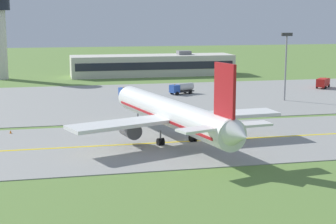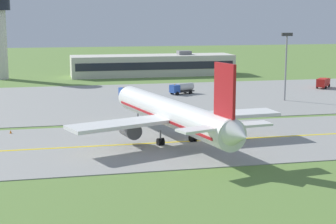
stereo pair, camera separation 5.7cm
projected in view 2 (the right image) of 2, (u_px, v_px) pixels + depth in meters
name	position (u px, v px, depth m)	size (l,w,h in m)	color
ground_plane	(195.00, 142.00, 78.93)	(500.00, 500.00, 0.00)	olive
taxiway_strip	(195.00, 141.00, 78.92)	(240.00, 28.00, 0.10)	gray
apron_pad	(188.00, 97.00, 121.41)	(140.00, 52.00, 0.10)	gray
taxiway_centreline	(195.00, 141.00, 78.91)	(220.00, 0.60, 0.01)	yellow
airplane_lead	(172.00, 114.00, 78.22)	(32.12, 39.33, 12.70)	white
service_truck_baggage	(182.00, 88.00, 126.14)	(6.32, 4.26, 2.65)	#264CA5
service_truck_catering	(129.00, 93.00, 120.62)	(6.70, 3.56, 2.59)	#264CA5
service_truck_pushback	(323.00, 82.00, 136.70)	(5.59, 5.79, 2.60)	red
terminal_building	(153.00, 65.00, 166.26)	(50.10, 11.96, 7.52)	beige
apron_light_mast	(286.00, 58.00, 115.30)	(2.40, 0.50, 14.70)	gray
traffic_cone_near_edge	(107.00, 125.00, 89.09)	(0.44, 0.44, 0.60)	orange
traffic_cone_mid_edge	(11.00, 132.00, 84.02)	(0.44, 0.44, 0.60)	orange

